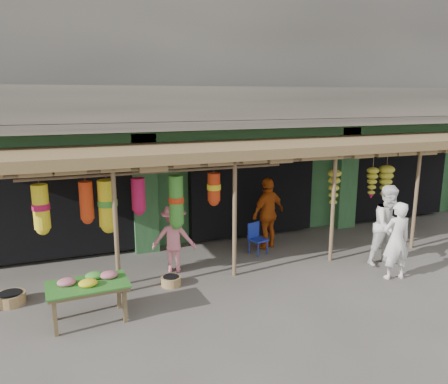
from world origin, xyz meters
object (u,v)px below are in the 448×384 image
object	(u,v)px
person_right	(389,226)
flower_table	(88,285)
person_front	(396,241)
blue_chair	(256,236)
person_vendor	(268,213)
person_shopper	(174,238)

from	to	relation	value
person_right	flower_table	bearing A→B (deg)	-178.38
person_front	person_right	size ratio (longest dim) A/B	0.90
blue_chair	person_vendor	xyz separation A→B (m)	(0.46, 0.28, 0.49)
person_right	person_shopper	bearing A→B (deg)	162.88
person_right	person_vendor	xyz separation A→B (m)	(-2.08, 2.07, -0.02)
blue_chair	person_vendor	world-z (taller)	person_vendor
person_front	person_vendor	bearing A→B (deg)	-50.67
person_front	person_shopper	size ratio (longest dim) A/B	1.11
person_vendor	person_shopper	xyz separation A→B (m)	(-2.66, -0.64, -0.16)
blue_chair	person_shopper	world-z (taller)	person_shopper
blue_chair	person_front	xyz separation A→B (m)	(2.13, -2.48, 0.42)
person_vendor	person_shopper	size ratio (longest dim) A/B	1.20
person_front	person_vendor	size ratio (longest dim) A/B	0.92
flower_table	blue_chair	world-z (taller)	flower_table
person_vendor	person_right	bearing A→B (deg)	113.22
person_front	person_right	bearing A→B (deg)	-112.28
flower_table	blue_chair	xyz separation A→B (m)	(4.17, 2.02, -0.23)
blue_chair	person_right	size ratio (longest dim) A/B	0.41
flower_table	person_right	distance (m)	6.71
person_right	person_vendor	bearing A→B (deg)	134.74
person_vendor	person_shopper	bearing A→B (deg)	-8.33
blue_chair	person_shopper	distance (m)	2.26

